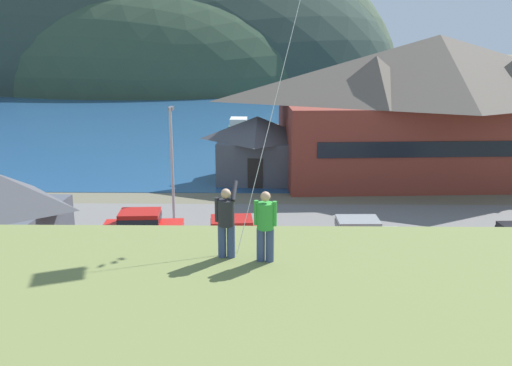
{
  "coord_description": "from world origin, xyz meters",
  "views": [
    {
      "loc": [
        0.43,
        -20.99,
        10.99
      ],
      "look_at": [
        -0.01,
        9.0,
        3.12
      ],
      "focal_mm": 39.96,
      "sensor_mm": 36.0,
      "label": 1
    }
  ],
  "objects_px": {
    "wharf_dock": "(272,139)",
    "parked_car_mid_row_far": "(100,287)",
    "parked_car_lone_by_shed": "(359,235)",
    "storage_shed_waterside": "(257,147)",
    "parked_car_back_row_right": "(352,278)",
    "parked_car_front_row_red": "(475,298)",
    "parked_car_mid_row_center": "(218,275)",
    "person_companion": "(265,224)",
    "moored_boat_wharfside": "(239,130)",
    "parked_car_back_row_left": "(234,234)",
    "parked_car_corner_spot": "(142,227)",
    "person_kite_flyer": "(226,220)",
    "harbor_lodge": "(436,103)",
    "parking_light_pole": "(172,159)"
  },
  "relations": [
    {
      "from": "parked_car_lone_by_shed",
      "to": "storage_shed_waterside",
      "type": "bearing_deg",
      "value": 109.44
    },
    {
      "from": "wharf_dock",
      "to": "parked_car_front_row_red",
      "type": "xyz_separation_m",
      "value": [
        7.37,
        -38.22,
        0.71
      ]
    },
    {
      "from": "person_companion",
      "to": "parked_car_lone_by_shed",
      "type": "bearing_deg",
      "value": 71.68
    },
    {
      "from": "parked_car_lone_by_shed",
      "to": "moored_boat_wharfside",
      "type": "bearing_deg",
      "value": 102.57
    },
    {
      "from": "storage_shed_waterside",
      "to": "parking_light_pole",
      "type": "xyz_separation_m",
      "value": [
        -4.72,
        -11.19,
        1.52
      ]
    },
    {
      "from": "wharf_dock",
      "to": "person_companion",
      "type": "bearing_deg",
      "value": -91.02
    },
    {
      "from": "harbor_lodge",
      "to": "parked_car_corner_spot",
      "type": "height_order",
      "value": "harbor_lodge"
    },
    {
      "from": "person_companion",
      "to": "storage_shed_waterside",
      "type": "bearing_deg",
      "value": 91.05
    },
    {
      "from": "parked_car_mid_row_far",
      "to": "parked_car_back_row_left",
      "type": "xyz_separation_m",
      "value": [
        5.06,
        6.38,
        0.0
      ]
    },
    {
      "from": "wharf_dock",
      "to": "parked_car_mid_row_far",
      "type": "bearing_deg",
      "value": -101.25
    },
    {
      "from": "harbor_lodge",
      "to": "moored_boat_wharfside",
      "type": "distance_m",
      "value": 24.46
    },
    {
      "from": "parked_car_back_row_left",
      "to": "parked_car_mid_row_center",
      "type": "distance_m",
      "value": 5.09
    },
    {
      "from": "parked_car_corner_spot",
      "to": "wharf_dock",
      "type": "bearing_deg",
      "value": 76.28
    },
    {
      "from": "parked_car_back_row_right",
      "to": "parked_car_mid_row_center",
      "type": "height_order",
      "value": "same"
    },
    {
      "from": "parked_car_back_row_right",
      "to": "parked_car_back_row_left",
      "type": "xyz_separation_m",
      "value": [
        -5.27,
        5.37,
        0.0
      ]
    },
    {
      "from": "parked_car_front_row_red",
      "to": "parked_car_mid_row_center",
      "type": "height_order",
      "value": "same"
    },
    {
      "from": "parked_car_corner_spot",
      "to": "storage_shed_waterside",
      "type": "bearing_deg",
      "value": 67.17
    },
    {
      "from": "moored_boat_wharfside",
      "to": "parked_car_back_row_left",
      "type": "height_order",
      "value": "moored_boat_wharfside"
    },
    {
      "from": "person_companion",
      "to": "parked_car_back_row_left",
      "type": "bearing_deg",
      "value": 96.17
    },
    {
      "from": "parked_car_back_row_right",
      "to": "parked_car_front_row_red",
      "type": "height_order",
      "value": "same"
    },
    {
      "from": "wharf_dock",
      "to": "parked_car_back_row_left",
      "type": "height_order",
      "value": "parked_car_back_row_left"
    },
    {
      "from": "parked_car_back_row_left",
      "to": "wharf_dock",
      "type": "bearing_deg",
      "value": 85.6
    },
    {
      "from": "person_companion",
      "to": "harbor_lodge",
      "type": "bearing_deg",
      "value": 67.14
    },
    {
      "from": "parked_car_mid_row_center",
      "to": "person_companion",
      "type": "bearing_deg",
      "value": -78.22
    },
    {
      "from": "parked_car_back_row_right",
      "to": "wharf_dock",
      "type": "bearing_deg",
      "value": 94.5
    },
    {
      "from": "parked_car_front_row_red",
      "to": "person_kite_flyer",
      "type": "bearing_deg",
      "value": -141.47
    },
    {
      "from": "parked_car_mid_row_center",
      "to": "parking_light_pole",
      "type": "bearing_deg",
      "value": 109.73
    },
    {
      "from": "moored_boat_wharfside",
      "to": "storage_shed_waterside",
      "type": "bearing_deg",
      "value": -83.21
    },
    {
      "from": "parking_light_pole",
      "to": "person_companion",
      "type": "relative_size",
      "value": 3.99
    },
    {
      "from": "wharf_dock",
      "to": "person_kite_flyer",
      "type": "distance_m",
      "value": 45.96
    },
    {
      "from": "parked_car_back_row_left",
      "to": "parking_light_pole",
      "type": "height_order",
      "value": "parking_light_pole"
    },
    {
      "from": "storage_shed_waterside",
      "to": "parking_light_pole",
      "type": "distance_m",
      "value": 12.24
    },
    {
      "from": "moored_boat_wharfside",
      "to": "parked_car_corner_spot",
      "type": "xyz_separation_m",
      "value": [
        -3.69,
        -33.25,
        0.34
      ]
    },
    {
      "from": "wharf_dock",
      "to": "parked_car_mid_row_far",
      "type": "height_order",
      "value": "parked_car_mid_row_far"
    },
    {
      "from": "parked_car_back_row_left",
      "to": "parked_car_corner_spot",
      "type": "bearing_deg",
      "value": 167.41
    },
    {
      "from": "person_kite_flyer",
      "to": "parking_light_pole",
      "type": "bearing_deg",
      "value": 103.19
    },
    {
      "from": "parked_car_corner_spot",
      "to": "person_kite_flyer",
      "type": "bearing_deg",
      "value": -70.22
    },
    {
      "from": "parked_car_front_row_red",
      "to": "person_companion",
      "type": "distance_m",
      "value": 12.42
    },
    {
      "from": "parked_car_lone_by_shed",
      "to": "parked_car_mid_row_center",
      "type": "bearing_deg",
      "value": -143.35
    },
    {
      "from": "parked_car_mid_row_far",
      "to": "parking_light_pole",
      "type": "height_order",
      "value": "parking_light_pole"
    },
    {
      "from": "parked_car_mid_row_far",
      "to": "person_companion",
      "type": "relative_size",
      "value": 2.47
    },
    {
      "from": "storage_shed_waterside",
      "to": "person_kite_flyer",
      "type": "distance_m",
      "value": 29.92
    },
    {
      "from": "harbor_lodge",
      "to": "parked_car_back_row_left",
      "type": "relative_size",
      "value": 5.81
    },
    {
      "from": "parked_car_lone_by_shed",
      "to": "parked_car_back_row_left",
      "type": "xyz_separation_m",
      "value": [
        -6.42,
        -0.0,
        0.0
      ]
    },
    {
      "from": "parked_car_lone_by_shed",
      "to": "parking_light_pole",
      "type": "xyz_separation_m",
      "value": [
        -10.11,
        4.08,
        3.04
      ]
    },
    {
      "from": "parked_car_mid_row_far",
      "to": "wharf_dock",
      "type": "bearing_deg",
      "value": 78.75
    },
    {
      "from": "person_companion",
      "to": "parked_car_front_row_red",
      "type": "bearing_deg",
      "value": 42.56
    },
    {
      "from": "parked_car_corner_spot",
      "to": "parked_car_back_row_left",
      "type": "distance_m",
      "value": 5.05
    },
    {
      "from": "parked_car_front_row_red",
      "to": "parked_car_mid_row_far",
      "type": "bearing_deg",
      "value": 177.25
    },
    {
      "from": "storage_shed_waterside",
      "to": "parked_car_lone_by_shed",
      "type": "xyz_separation_m",
      "value": [
        5.39,
        -15.27,
        -1.52
      ]
    }
  ]
}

